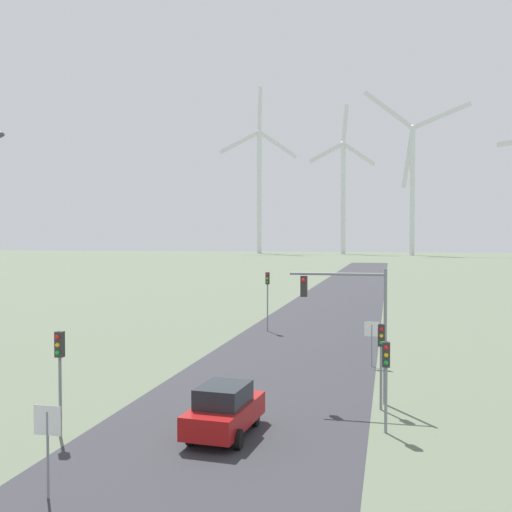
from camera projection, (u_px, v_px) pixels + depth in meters
name	position (u px, v px, depth m)	size (l,w,h in m)	color
road_surface	(322.00, 319.00, 51.75)	(10.00, 240.00, 0.01)	#2D2D33
stop_sign_near	(48.00, 433.00, 16.04)	(0.81, 0.07, 2.52)	gray
stop_sign_far	(372.00, 335.00, 32.57)	(0.81, 0.07, 2.46)	gray
traffic_light_post_near_left	(60.00, 360.00, 20.89)	(0.28, 0.33, 3.74)	gray
traffic_light_post_near_right	(386.00, 366.00, 21.40)	(0.28, 0.34, 3.29)	gray
traffic_light_post_mid_left	(267.00, 288.00, 44.81)	(0.28, 0.33, 4.44)	gray
traffic_light_post_mid_right	(381.00, 347.00, 24.29)	(0.28, 0.34, 3.50)	gray
traffic_light_mast_overhead	(351.00, 307.00, 25.35)	(4.12, 0.35, 5.72)	gray
car_approaching	(224.00, 410.00, 21.20)	(2.12, 4.23, 1.83)	maroon
wind_turbine_far_left	(259.00, 180.00, 270.72)	(32.77, 16.27, 75.27)	silver
wind_turbine_left	(343.00, 187.00, 261.97)	(29.63, 6.19, 65.20)	silver
wind_turbine_center	(412.00, 176.00, 240.46)	(42.30, 3.02, 66.85)	silver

